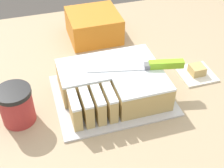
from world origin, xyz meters
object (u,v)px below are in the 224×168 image
Objects in this scene: cake_board at (112,95)px; cake at (114,83)px; brownie at (197,70)px; storage_box at (94,26)px; coffee_cup at (16,105)px; knife at (156,65)px.

cake is at bearing 39.21° from cake_board.
storage_box is at bearing 128.98° from brownie.
brownie is (0.59, 0.04, -0.04)m from coffee_cup.
coffee_cup is at bearing -130.01° from storage_box.
cake is at bearing -177.28° from brownie.
cake_board is at bearing -176.36° from brownie.
cake_board is 0.30m from brownie.
coffee_cup is at bearing -174.81° from cake.
brownie reaches higher than cake_board.
knife is 2.61× the size of coffee_cup.
knife is 0.38m from storage_box.
knife is 6.21× the size of brownie.
knife reaches higher than brownie.
cake is at bearing 4.99° from knife.
brownie is 0.43m from storage_box.
cake_board is 1.22× the size of knife.
brownie is at bearing 2.72° from cake.
storage_box reaches higher than brownie.
cake_board is at bearing -140.79° from cake.
knife is 0.42m from coffee_cup.
cake_board is 7.59× the size of brownie.
storage_box reaches higher than cake.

